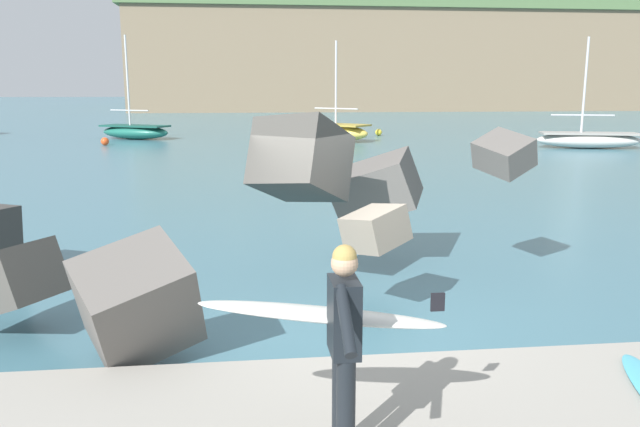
{
  "coord_description": "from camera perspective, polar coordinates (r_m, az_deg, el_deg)",
  "views": [
    {
      "loc": [
        -1.28,
        -8.27,
        3.19
      ],
      "look_at": [
        -0.29,
        0.5,
        1.4
      ],
      "focal_mm": 35.25,
      "sensor_mm": 36.0,
      "label": 1
    }
  ],
  "objects": [
    {
      "name": "boat_near_left",
      "position": [
        40.66,
        -16.44,
        7.19
      ],
      "size": [
        4.86,
        3.56,
        6.24
      ],
      "color": "#1E6656",
      "rests_on": "ground"
    },
    {
      "name": "ground_plane",
      "position": [
        8.96,
        2.22,
        -9.41
      ],
      "size": [
        400.0,
        400.0,
        0.0
      ],
      "primitive_type": "plane",
      "color": "#42707F"
    },
    {
      "name": "station_building_central",
      "position": [
        108.51,
        3.74,
        18.66
      ],
      "size": [
        5.47,
        5.55,
        5.51
      ],
      "color": "#B2ADA3",
      "rests_on": "headland_bluff"
    },
    {
      "name": "breakwater_jetty",
      "position": [
        9.4,
        -10.05,
        -0.77
      ],
      "size": [
        32.11,
        7.32,
        2.85
      ],
      "color": "gray",
      "rests_on": "ground"
    },
    {
      "name": "headland_bluff",
      "position": [
        101.7,
        5.54,
        13.58
      ],
      "size": [
        72.78,
        40.85,
        14.08
      ],
      "color": "#847056",
      "rests_on": "ground"
    },
    {
      "name": "mooring_buoy_inner",
      "position": [
        36.85,
        -18.95,
        6.22
      ],
      "size": [
        0.44,
        0.44,
        0.44
      ],
      "color": "#E54C1E",
      "rests_on": "ground"
    },
    {
      "name": "boat_near_right",
      "position": [
        36.04,
        23.19,
        6.22
      ],
      "size": [
        5.5,
        2.85,
        5.68
      ],
      "color": "beige",
      "rests_on": "ground"
    },
    {
      "name": "boat_mid_left",
      "position": [
        37.63,
        0.96,
        7.45
      ],
      "size": [
        5.05,
        4.85,
        5.79
      ],
      "color": "#EAC64C",
      "rests_on": "ground"
    },
    {
      "name": "mooring_buoy_middle",
      "position": [
        41.98,
        5.34,
        7.35
      ],
      "size": [
        0.44,
        0.44,
        0.44
      ],
      "color": "yellow",
      "rests_on": "ground"
    },
    {
      "name": "surfer_with_board",
      "position": [
        5.08,
        1.61,
        -10.65
      ],
      "size": [
        2.09,
        1.15,
        1.78
      ],
      "color": "black",
      "rests_on": "walkway_path"
    },
    {
      "name": "station_building_annex",
      "position": [
        111.29,
        2.29,
        18.33
      ],
      "size": [
        4.26,
        6.52,
        4.9
      ],
      "color": "beige",
      "rests_on": "headland_bluff"
    }
  ]
}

